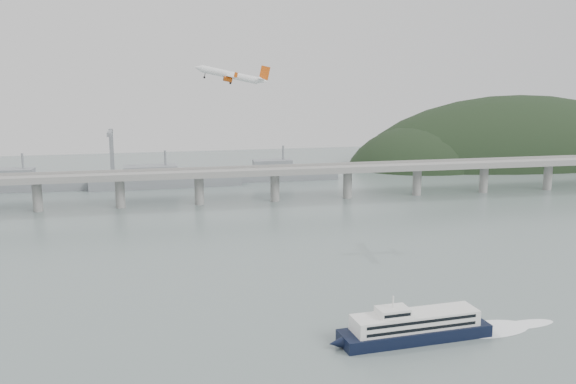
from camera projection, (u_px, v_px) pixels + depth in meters
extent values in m
plane|color=slate|center=(317.00, 315.00, 252.37)|extent=(900.00, 900.00, 0.00)
cube|color=gray|center=(245.00, 173.00, 440.55)|extent=(800.00, 22.00, 2.20)
cube|color=gray|center=(247.00, 172.00, 430.06)|extent=(800.00, 0.60, 1.80)
cube|color=gray|center=(243.00, 167.00, 450.24)|extent=(800.00, 0.60, 1.80)
cylinder|color=gray|center=(37.00, 196.00, 417.78)|extent=(6.00, 6.00, 21.00)
cylinder|color=gray|center=(120.00, 193.00, 427.34)|extent=(6.00, 6.00, 21.00)
cylinder|color=gray|center=(199.00, 190.00, 436.91)|extent=(6.00, 6.00, 21.00)
cylinder|color=gray|center=(275.00, 187.00, 446.48)|extent=(6.00, 6.00, 21.00)
cylinder|color=gray|center=(347.00, 184.00, 456.05)|extent=(6.00, 6.00, 21.00)
cylinder|color=gray|center=(417.00, 182.00, 465.62)|extent=(6.00, 6.00, 21.00)
cylinder|color=gray|center=(484.00, 179.00, 475.18)|extent=(6.00, 6.00, 21.00)
cylinder|color=gray|center=(548.00, 177.00, 484.75)|extent=(6.00, 6.00, 21.00)
ellipsoid|color=black|center=(515.00, 180.00, 624.74)|extent=(320.00, 150.00, 156.00)
ellipsoid|color=black|center=(423.00, 179.00, 595.75)|extent=(140.00, 110.00, 96.00)
cube|color=slate|center=(25.00, 185.00, 482.31)|extent=(95.67, 20.15, 8.00)
cube|color=slate|center=(10.00, 175.00, 478.89)|extent=(33.90, 15.02, 8.00)
cylinder|color=slate|center=(23.00, 163.00, 479.11)|extent=(1.60, 1.60, 14.00)
cube|color=slate|center=(166.00, 181.00, 496.64)|extent=(110.55, 21.43, 8.00)
cube|color=slate|center=(151.00, 171.00, 492.94)|extent=(39.01, 16.73, 8.00)
cylinder|color=slate|center=(165.00, 160.00, 493.44)|extent=(1.60, 1.60, 14.00)
cube|color=slate|center=(283.00, 175.00, 523.48)|extent=(85.00, 13.60, 8.00)
cube|color=slate|center=(272.00, 165.00, 520.25)|extent=(29.75, 11.90, 8.00)
cylinder|color=slate|center=(283.00, 154.00, 520.27)|extent=(1.60, 1.60, 14.00)
cube|color=slate|center=(112.00, 155.00, 519.42)|extent=(3.00, 3.00, 40.00)
cube|color=slate|center=(110.00, 133.00, 506.21)|extent=(3.00, 28.00, 3.00)
cube|color=black|center=(415.00, 333.00, 230.41)|extent=(53.92, 17.61, 4.24)
cone|color=black|center=(336.00, 343.00, 222.38)|extent=(5.67, 4.71, 4.24)
cube|color=white|center=(415.00, 320.00, 229.45)|extent=(45.29, 14.71, 5.30)
cube|color=black|center=(423.00, 322.00, 224.15)|extent=(40.09, 3.93, 1.06)
cube|color=black|center=(422.00, 329.00, 224.66)|extent=(40.09, 3.93, 1.06)
cube|color=black|center=(408.00, 311.00, 234.20)|extent=(40.09, 3.93, 1.06)
cube|color=black|center=(408.00, 318.00, 234.71)|extent=(40.09, 3.93, 1.06)
cube|color=white|center=(393.00, 312.00, 226.27)|extent=(11.24, 8.37, 2.75)
cube|color=black|center=(398.00, 316.00, 222.74)|extent=(9.50, 1.02, 1.06)
cylinder|color=white|center=(393.00, 302.00, 225.59)|extent=(0.58, 0.58, 4.24)
ellipsoid|color=white|center=(490.00, 329.00, 239.14)|extent=(31.80, 18.04, 0.21)
ellipsoid|color=white|center=(526.00, 324.00, 243.29)|extent=(23.49, 9.73, 0.21)
cylinder|color=white|center=(230.00, 75.00, 335.66)|extent=(28.73, 8.87, 9.63)
cone|color=white|center=(198.00, 68.00, 334.00)|extent=(5.34, 4.43, 4.47)
cone|color=white|center=(263.00, 81.00, 337.31)|extent=(6.01, 4.14, 4.69)
cube|color=white|center=(232.00, 77.00, 335.90)|extent=(9.21, 34.88, 3.19)
cube|color=white|center=(261.00, 79.00, 337.11)|extent=(4.69, 12.50, 1.56)
cube|color=#C74B0D|center=(265.00, 73.00, 336.78)|extent=(5.90, 1.10, 7.43)
cylinder|color=#C74B0D|center=(228.00, 80.00, 341.43)|extent=(5.01, 3.14, 3.21)
cylinder|color=black|center=(224.00, 79.00, 341.21)|extent=(1.16, 2.41, 2.36)
cube|color=white|center=(229.00, 78.00, 341.30)|extent=(2.75, 0.61, 1.74)
cylinder|color=#C74B0D|center=(228.00, 79.00, 330.42)|extent=(5.01, 3.14, 3.21)
cylinder|color=black|center=(224.00, 78.00, 330.20)|extent=(1.16, 2.41, 2.36)
cube|color=white|center=(228.00, 77.00, 330.29)|extent=(2.75, 0.61, 1.74)
cylinder|color=black|center=(231.00, 81.00, 338.74)|extent=(0.93, 0.47, 2.47)
cylinder|color=black|center=(230.00, 83.00, 338.89)|extent=(1.37, 0.57, 1.35)
cylinder|color=black|center=(231.00, 81.00, 333.53)|extent=(0.93, 0.47, 2.47)
cylinder|color=black|center=(230.00, 83.00, 333.68)|extent=(1.37, 0.57, 1.35)
cylinder|color=black|center=(205.00, 75.00, 334.79)|extent=(0.93, 0.47, 2.47)
cylinder|color=black|center=(204.00, 77.00, 334.93)|extent=(1.37, 0.57, 1.35)
cube|color=#C74B0D|center=(236.00, 76.00, 352.96)|extent=(2.13, 0.47, 2.73)
cube|color=#C74B0D|center=(236.00, 75.00, 318.93)|extent=(2.13, 0.47, 2.73)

